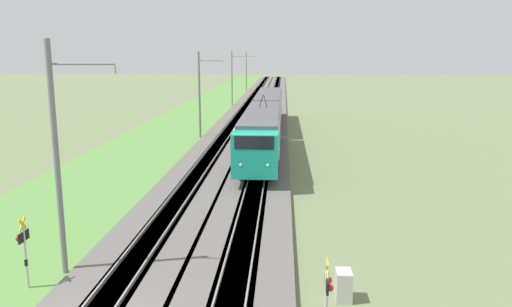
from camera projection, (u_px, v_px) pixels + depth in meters
The scene contains 13 objects.
ballast_main at pixel (237, 120), 64.12m from camera, with size 240.00×4.40×0.30m.
ballast_adjacent at pixel (270, 120), 63.90m from camera, with size 240.00×4.40×0.30m.
track_main at pixel (237, 120), 64.12m from camera, with size 240.00×1.57×0.45m.
track_adjacent at pixel (270, 120), 63.90m from camera, with size 240.00×1.57×0.45m.
grass_verge at pixel (187, 120), 64.49m from camera, with size 240.00×8.80×0.12m.
passenger_train at pixel (266, 117), 49.40m from camera, with size 39.45×2.99×5.06m.
crossing_signal_far at pixel (327, 300), 13.73m from camera, with size 0.70×0.23×3.01m.
crossing_signal_aux at pixel (24, 247), 17.86m from camera, with size 0.70×0.23×2.80m.
catenary_mast_near at pixel (58, 159), 18.54m from camera, with size 0.22×2.56×9.02m.
catenary_mast_mid at pixel (200, 94), 49.96m from camera, with size 0.22×2.56×8.71m.
catenary_mast_far at pixel (232, 78), 81.33m from camera, with size 0.22×2.56×8.94m.
catenary_mast_distant at pixel (247, 71), 112.73m from camera, with size 0.22×2.56×8.86m.
equipment_cabinet at pixel (344, 285), 17.43m from camera, with size 0.78×0.55×1.07m.
Camera 1 is at (-13.50, -5.90, 8.48)m, focal length 35.00 mm.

